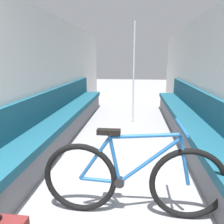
# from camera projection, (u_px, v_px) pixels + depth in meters

# --- Properties ---
(wall_left) EXTENTS (0.10, 9.61, 2.17)m
(wall_left) POSITION_uv_depth(u_px,v_px,m) (44.00, 77.00, 3.75)
(wall_left) COLOR silver
(wall_left) RESTS_ON ground
(wall_right) EXTENTS (0.10, 9.61, 2.17)m
(wall_right) POSITION_uv_depth(u_px,v_px,m) (212.00, 79.00, 3.46)
(wall_right) COLOR silver
(wall_right) RESTS_ON ground
(bench_seat_row_left) EXTENTS (0.46, 5.35, 0.86)m
(bench_seat_row_left) POSITION_uv_depth(u_px,v_px,m) (62.00, 122.00, 3.96)
(bench_seat_row_left) COLOR #5B5B60
(bench_seat_row_left) RESTS_ON ground
(bench_seat_row_right) EXTENTS (0.46, 5.35, 0.86)m
(bench_seat_row_right) POSITION_uv_depth(u_px,v_px,m) (191.00, 125.00, 3.72)
(bench_seat_row_right) COLOR #5B5B60
(bench_seat_row_right) RESTS_ON ground
(bicycle) EXTENTS (1.63, 0.46, 0.87)m
(bicycle) POSITION_uv_depth(u_px,v_px,m) (133.00, 179.00, 1.93)
(bicycle) COLOR black
(bicycle) RESTS_ON ground
(grab_pole_near) EXTENTS (0.08, 0.08, 2.15)m
(grab_pole_near) POSITION_uv_depth(u_px,v_px,m) (134.00, 75.00, 4.73)
(grab_pole_near) COLOR gray
(grab_pole_near) RESTS_ON ground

